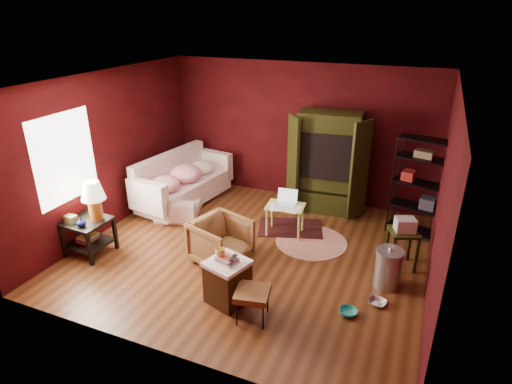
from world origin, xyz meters
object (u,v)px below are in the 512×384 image
at_px(sofa, 185,185).
at_px(armchair, 221,239).
at_px(hamper, 228,281).
at_px(laptop_desk, 286,208).
at_px(wire_shelving, 420,184).
at_px(side_table, 91,211).
at_px(tv_armoire, 328,161).

height_order(sofa, armchair, armchair).
bearing_deg(hamper, laptop_desk, 87.33).
bearing_deg(hamper, wire_shelving, 53.44).
height_order(side_table, laptop_desk, side_table).
bearing_deg(wire_shelving, laptop_desk, -143.60).
relative_size(sofa, side_table, 1.60).
distance_m(armchair, laptop_desk, 1.41).
bearing_deg(tv_armoire, hamper, -103.44).
relative_size(side_table, laptop_desk, 1.55).
relative_size(side_table, wire_shelving, 0.71).
xyz_separation_m(armchair, wire_shelving, (2.76, 2.13, 0.57)).
height_order(laptop_desk, wire_shelving, wire_shelving).
distance_m(sofa, tv_armoire, 2.94).
bearing_deg(side_table, sofa, 81.49).
bearing_deg(sofa, side_table, 152.91).
distance_m(armchair, tv_armoire, 2.80).
xyz_separation_m(side_table, tv_armoire, (3.09, 3.06, 0.28)).
relative_size(armchair, tv_armoire, 0.41).
height_order(sofa, side_table, side_table).
bearing_deg(armchair, side_table, 122.02).
distance_m(laptop_desk, wire_shelving, 2.34).
xyz_separation_m(hamper, tv_armoire, (0.51, 3.38, 0.70)).
xyz_separation_m(sofa, hamper, (2.25, -2.57, -0.06)).
height_order(armchair, hamper, armchair).
bearing_deg(tv_armoire, side_table, -140.17).
bearing_deg(wire_shelving, side_table, -136.88).
bearing_deg(hamper, tv_armoire, 81.48).
bearing_deg(laptop_desk, wire_shelving, 16.37).
distance_m(tv_armoire, wire_shelving, 1.76).
height_order(tv_armoire, wire_shelving, tv_armoire).
relative_size(hamper, wire_shelving, 0.41).
xyz_separation_m(armchair, side_table, (-2.04, -0.55, 0.35)).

